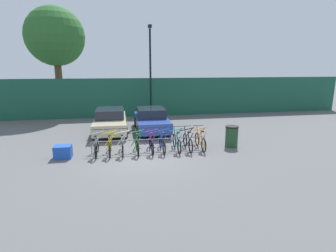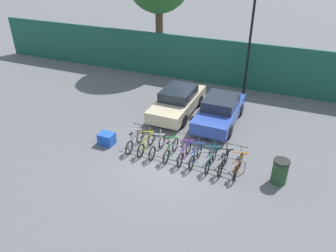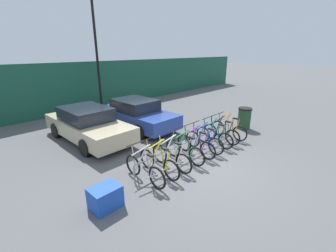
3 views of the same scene
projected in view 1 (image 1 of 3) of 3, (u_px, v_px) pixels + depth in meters
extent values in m
plane|color=#59595B|center=(141.00, 156.00, 11.46)|extent=(120.00, 120.00, 0.00)
cube|color=#19513D|center=(131.00, 98.00, 20.25)|extent=(36.00, 0.16, 2.98)
cylinder|color=gray|center=(150.00, 139.00, 12.08)|extent=(5.26, 0.04, 0.04)
cylinder|color=gray|center=(91.00, 148.00, 11.68)|extent=(0.04, 0.04, 0.55)
cylinder|color=gray|center=(204.00, 142.00, 12.60)|extent=(0.04, 0.04, 0.55)
torus|color=black|center=(96.00, 151.00, 11.06)|extent=(0.06, 0.66, 0.66)
torus|color=black|center=(98.00, 144.00, 12.07)|extent=(0.06, 0.66, 0.66)
cylinder|color=#B7B7BC|center=(97.00, 140.00, 11.64)|extent=(0.60, 0.04, 0.76)
cylinder|color=#B7B7BC|center=(96.00, 133.00, 11.53)|extent=(0.68, 0.04, 0.16)
cylinder|color=#B7B7BC|center=(96.00, 143.00, 11.34)|extent=(0.14, 0.04, 0.63)
cylinder|color=#B7B7BC|center=(96.00, 144.00, 11.14)|extent=(0.32, 0.03, 0.58)
cylinder|color=#B7B7BC|center=(96.00, 150.00, 11.26)|extent=(0.40, 0.03, 0.08)
cylinder|color=#B7B7BC|center=(97.00, 137.00, 11.95)|extent=(0.12, 0.04, 0.69)
cylinder|color=black|center=(97.00, 130.00, 11.83)|extent=(0.52, 0.03, 0.03)
cube|color=black|center=(95.00, 136.00, 11.17)|extent=(0.10, 0.22, 0.05)
torus|color=black|center=(110.00, 150.00, 11.16)|extent=(0.06, 0.66, 0.66)
torus|color=black|center=(110.00, 144.00, 12.17)|extent=(0.06, 0.66, 0.66)
cylinder|color=yellow|center=(110.00, 139.00, 11.74)|extent=(0.60, 0.04, 0.76)
cylinder|color=yellow|center=(109.00, 133.00, 11.63)|extent=(0.68, 0.04, 0.16)
cylinder|color=yellow|center=(110.00, 142.00, 11.44)|extent=(0.14, 0.04, 0.63)
cylinder|color=yellow|center=(109.00, 143.00, 11.24)|extent=(0.32, 0.03, 0.58)
cylinder|color=yellow|center=(110.00, 150.00, 11.36)|extent=(0.40, 0.03, 0.08)
cylinder|color=yellow|center=(110.00, 137.00, 12.05)|extent=(0.12, 0.04, 0.69)
cylinder|color=black|center=(110.00, 129.00, 11.93)|extent=(0.52, 0.03, 0.03)
cube|color=black|center=(109.00, 135.00, 11.27)|extent=(0.10, 0.22, 0.05)
torus|color=black|center=(123.00, 150.00, 11.26)|extent=(0.06, 0.66, 0.66)
torus|color=black|center=(122.00, 143.00, 12.26)|extent=(0.06, 0.66, 0.66)
cylinder|color=silver|center=(122.00, 138.00, 11.84)|extent=(0.60, 0.04, 0.76)
cylinder|color=silver|center=(122.00, 132.00, 11.72)|extent=(0.68, 0.04, 0.16)
cylinder|color=silver|center=(122.00, 142.00, 11.53)|extent=(0.14, 0.04, 0.63)
cylinder|color=silver|center=(122.00, 142.00, 11.33)|extent=(0.32, 0.03, 0.58)
cylinder|color=silver|center=(123.00, 149.00, 11.45)|extent=(0.40, 0.03, 0.08)
cylinder|color=silver|center=(122.00, 136.00, 12.15)|extent=(0.12, 0.04, 0.69)
cylinder|color=black|center=(122.00, 129.00, 12.03)|extent=(0.52, 0.03, 0.03)
cube|color=black|center=(122.00, 135.00, 11.37)|extent=(0.10, 0.22, 0.05)
torus|color=black|center=(138.00, 149.00, 11.37)|extent=(0.06, 0.66, 0.66)
torus|color=black|center=(137.00, 142.00, 12.38)|extent=(0.06, 0.66, 0.66)
cylinder|color=#288438|center=(137.00, 138.00, 11.96)|extent=(0.60, 0.04, 0.76)
cylinder|color=#288438|center=(137.00, 131.00, 11.84)|extent=(0.68, 0.04, 0.16)
cylinder|color=#288438|center=(137.00, 141.00, 11.65)|extent=(0.14, 0.04, 0.63)
cylinder|color=#288438|center=(138.00, 142.00, 11.45)|extent=(0.32, 0.03, 0.58)
cylinder|color=#288438|center=(138.00, 148.00, 11.57)|extent=(0.40, 0.03, 0.08)
cylinder|color=#288438|center=(136.00, 135.00, 12.26)|extent=(0.12, 0.04, 0.69)
cylinder|color=black|center=(136.00, 128.00, 12.14)|extent=(0.52, 0.03, 0.03)
cube|color=black|center=(137.00, 134.00, 11.48)|extent=(0.10, 0.22, 0.05)
torus|color=black|center=(153.00, 148.00, 11.48)|extent=(0.06, 0.66, 0.66)
torus|color=black|center=(150.00, 142.00, 12.49)|extent=(0.06, 0.66, 0.66)
cylinder|color=#752D99|center=(151.00, 137.00, 12.07)|extent=(0.60, 0.04, 0.76)
cylinder|color=#752D99|center=(151.00, 131.00, 11.95)|extent=(0.68, 0.04, 0.16)
cylinder|color=#752D99|center=(152.00, 140.00, 11.76)|extent=(0.14, 0.04, 0.63)
cylinder|color=#752D99|center=(152.00, 141.00, 11.56)|extent=(0.32, 0.03, 0.58)
cylinder|color=#752D99|center=(152.00, 147.00, 11.68)|extent=(0.40, 0.03, 0.08)
cylinder|color=#752D99|center=(150.00, 135.00, 12.37)|extent=(0.12, 0.04, 0.69)
cylinder|color=black|center=(150.00, 127.00, 12.25)|extent=(0.52, 0.03, 0.03)
cube|color=black|center=(152.00, 133.00, 11.59)|extent=(0.10, 0.22, 0.05)
torus|color=black|center=(164.00, 147.00, 11.57)|extent=(0.06, 0.66, 0.66)
torus|color=black|center=(160.00, 141.00, 12.58)|extent=(0.06, 0.66, 0.66)
cylinder|color=#284CB7|center=(162.00, 137.00, 12.16)|extent=(0.60, 0.04, 0.76)
cylinder|color=#284CB7|center=(162.00, 130.00, 12.04)|extent=(0.68, 0.04, 0.16)
cylinder|color=#284CB7|center=(163.00, 140.00, 11.85)|extent=(0.14, 0.04, 0.63)
cylinder|color=#284CB7|center=(163.00, 140.00, 11.65)|extent=(0.32, 0.03, 0.58)
cylinder|color=#284CB7|center=(163.00, 147.00, 11.77)|extent=(0.40, 0.03, 0.08)
cylinder|color=#284CB7|center=(161.00, 134.00, 12.46)|extent=(0.12, 0.04, 0.69)
cylinder|color=black|center=(161.00, 127.00, 12.34)|extent=(0.52, 0.03, 0.03)
cube|color=black|center=(163.00, 133.00, 11.68)|extent=(0.10, 0.22, 0.05)
torus|color=black|center=(179.00, 147.00, 11.69)|extent=(0.06, 0.66, 0.66)
torus|color=black|center=(174.00, 140.00, 12.70)|extent=(0.06, 0.66, 0.66)
cylinder|color=#197A7F|center=(176.00, 136.00, 12.28)|extent=(0.60, 0.04, 0.76)
cylinder|color=#197A7F|center=(176.00, 130.00, 12.16)|extent=(0.68, 0.04, 0.16)
cylinder|color=#197A7F|center=(178.00, 139.00, 11.97)|extent=(0.14, 0.04, 0.63)
cylinder|color=#197A7F|center=(179.00, 140.00, 11.77)|extent=(0.32, 0.03, 0.58)
cylinder|color=#197A7F|center=(178.00, 146.00, 11.89)|extent=(0.40, 0.03, 0.08)
cylinder|color=#197A7F|center=(175.00, 134.00, 12.58)|extent=(0.12, 0.04, 0.69)
cylinder|color=black|center=(175.00, 126.00, 12.46)|extent=(0.52, 0.03, 0.03)
cube|color=black|center=(178.00, 132.00, 11.81)|extent=(0.10, 0.22, 0.05)
torus|color=black|center=(191.00, 146.00, 11.79)|extent=(0.06, 0.66, 0.66)
torus|color=black|center=(185.00, 140.00, 12.79)|extent=(0.06, 0.66, 0.66)
cylinder|color=black|center=(187.00, 135.00, 12.37)|extent=(0.60, 0.04, 0.76)
cylinder|color=black|center=(187.00, 129.00, 12.25)|extent=(0.68, 0.04, 0.16)
cylinder|color=black|center=(189.00, 138.00, 12.06)|extent=(0.14, 0.04, 0.63)
cylinder|color=black|center=(190.00, 139.00, 11.86)|extent=(0.32, 0.03, 0.58)
cylinder|color=black|center=(190.00, 145.00, 11.98)|extent=(0.40, 0.03, 0.08)
cylinder|color=black|center=(185.00, 133.00, 12.68)|extent=(0.12, 0.04, 0.69)
cylinder|color=black|center=(186.00, 126.00, 12.56)|extent=(0.52, 0.03, 0.03)
cube|color=black|center=(189.00, 132.00, 11.90)|extent=(0.10, 0.22, 0.05)
torus|color=black|center=(204.00, 145.00, 11.89)|extent=(0.06, 0.66, 0.66)
torus|color=black|center=(197.00, 139.00, 12.90)|extent=(0.06, 0.66, 0.66)
cylinder|color=orange|center=(199.00, 135.00, 12.48)|extent=(0.60, 0.04, 0.76)
cylinder|color=orange|center=(200.00, 129.00, 12.36)|extent=(0.68, 0.04, 0.16)
cylinder|color=orange|center=(202.00, 138.00, 12.17)|extent=(0.14, 0.04, 0.63)
cylinder|color=orange|center=(203.00, 138.00, 11.97)|extent=(0.32, 0.03, 0.58)
cylinder|color=orange|center=(202.00, 145.00, 12.09)|extent=(0.40, 0.03, 0.08)
cylinder|color=orange|center=(197.00, 133.00, 12.78)|extent=(0.12, 0.04, 0.69)
cylinder|color=black|center=(198.00, 126.00, 12.66)|extent=(0.52, 0.03, 0.03)
cube|color=black|center=(202.00, 131.00, 12.00)|extent=(0.10, 0.22, 0.05)
cube|color=#C1B28E|center=(110.00, 123.00, 15.55)|extent=(1.80, 4.56, 0.62)
cube|color=#1E232D|center=(110.00, 113.00, 15.53)|extent=(1.58, 2.10, 0.52)
cylinder|color=black|center=(98.00, 123.00, 16.72)|extent=(0.20, 0.64, 0.64)
cylinder|color=black|center=(125.00, 122.00, 17.02)|extent=(0.20, 0.64, 0.64)
cylinder|color=black|center=(94.00, 133.00, 14.18)|extent=(0.20, 0.64, 0.64)
cylinder|color=black|center=(126.00, 131.00, 14.48)|extent=(0.20, 0.64, 0.64)
cube|color=#2D479E|center=(151.00, 122.00, 15.78)|extent=(1.80, 4.34, 0.62)
cube|color=#1E232D|center=(151.00, 112.00, 15.76)|extent=(1.58, 2.00, 0.52)
cylinder|color=black|center=(136.00, 122.00, 16.89)|extent=(0.20, 0.64, 0.64)
cylinder|color=black|center=(162.00, 121.00, 17.19)|extent=(0.20, 0.64, 0.64)
cylinder|color=black|center=(139.00, 131.00, 14.48)|extent=(0.20, 0.64, 0.64)
cylinder|color=black|center=(169.00, 130.00, 14.78)|extent=(0.20, 0.64, 0.64)
cylinder|color=black|center=(150.00, 75.00, 19.16)|extent=(0.14, 0.14, 6.46)
cube|color=black|center=(150.00, 26.00, 18.42)|extent=(0.24, 0.44, 0.20)
cylinder|color=#234728|center=(232.00, 137.00, 12.73)|extent=(0.60, 0.60, 0.95)
cylinder|color=black|center=(232.00, 127.00, 12.61)|extent=(0.63, 0.63, 0.08)
cube|color=blue|center=(63.00, 152.00, 11.16)|extent=(0.70, 0.56, 0.55)
cylinder|color=brown|center=(60.00, 87.00, 20.85)|extent=(0.53, 0.53, 4.43)
sphere|color=#286028|center=(55.00, 36.00, 20.00)|extent=(4.44, 4.44, 4.44)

